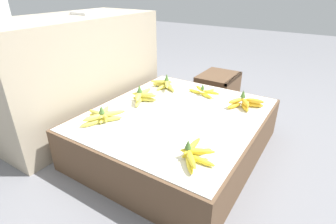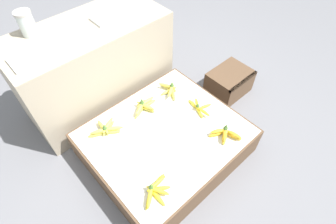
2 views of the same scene
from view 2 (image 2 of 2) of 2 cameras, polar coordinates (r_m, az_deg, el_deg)
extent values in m
plane|color=slate|center=(2.08, -0.55, -8.59)|extent=(10.00, 10.00, 0.00)
cube|color=brown|center=(1.98, -0.58, -6.70)|extent=(1.07, 0.93, 0.25)
cube|color=silver|center=(1.87, -0.61, -4.57)|extent=(1.04, 0.91, 0.00)
cube|color=tan|center=(2.25, -15.55, 9.33)|extent=(1.21, 0.56, 0.75)
cube|color=brown|center=(2.48, 13.14, 6.33)|extent=(0.37, 0.30, 0.23)
cube|color=#402E20|center=(2.37, 16.09, 6.36)|extent=(0.37, 0.02, 0.02)
ellipsoid|color=yellow|center=(1.63, -4.09, -18.16)|extent=(0.14, 0.11, 0.03)
ellipsoid|color=yellow|center=(1.63, -2.38, -17.91)|extent=(0.03, 0.15, 0.03)
ellipsoid|color=yellow|center=(1.65, -2.02, -16.36)|extent=(0.14, 0.10, 0.03)
ellipsoid|color=yellow|center=(1.67, -2.37, -15.12)|extent=(0.15, 0.06, 0.03)
ellipsoid|color=yellow|center=(1.61, -3.96, -17.85)|extent=(0.13, 0.12, 0.03)
ellipsoid|color=yellow|center=(1.62, -2.27, -16.68)|extent=(0.09, 0.14, 0.03)
ellipsoid|color=yellow|center=(1.64, -2.53, -15.30)|extent=(0.15, 0.03, 0.03)
cone|color=#4C7533|center=(1.59, -3.73, -15.71)|extent=(0.03, 0.03, 0.04)
ellipsoid|color=gold|center=(1.88, 10.41, -4.77)|extent=(0.11, 0.07, 0.03)
ellipsoid|color=gold|center=(1.87, 12.11, -5.60)|extent=(0.11, 0.09, 0.03)
ellipsoid|color=gold|center=(1.89, 14.14, -5.15)|extent=(0.06, 0.12, 0.03)
ellipsoid|color=gold|center=(1.86, 10.86, -4.09)|extent=(0.11, 0.08, 0.03)
ellipsoid|color=gold|center=(1.85, 12.28, -4.92)|extent=(0.11, 0.09, 0.03)
ellipsoid|color=gold|center=(1.87, 14.23, -4.76)|extent=(0.05, 0.12, 0.03)
cone|color=#4C7533|center=(1.85, 12.54, -3.08)|extent=(0.03, 0.03, 0.04)
ellipsoid|color=yellow|center=(1.99, 6.87, -0.14)|extent=(0.06, 0.11, 0.02)
ellipsoid|color=yellow|center=(2.03, 8.02, 1.20)|extent=(0.11, 0.06, 0.02)
ellipsoid|color=yellow|center=(2.04, 5.44, 1.70)|extent=(0.04, 0.11, 0.02)
ellipsoid|color=yellow|center=(1.97, 7.84, 0.04)|extent=(0.03, 0.11, 0.02)
ellipsoid|color=yellow|center=(2.01, 6.31, 1.86)|extent=(0.09, 0.10, 0.02)
cone|color=#4C7533|center=(1.97, 6.55, 1.62)|extent=(0.03, 0.03, 0.04)
ellipsoid|color=#DBCC4C|center=(1.90, -12.47, -4.22)|extent=(0.13, 0.12, 0.03)
ellipsoid|color=#DBCC4C|center=(1.92, -12.84, -3.49)|extent=(0.15, 0.09, 0.03)
ellipsoid|color=#DBCC4C|center=(1.93, -13.94, -3.45)|extent=(0.04, 0.15, 0.03)
ellipsoid|color=#DBCC4C|center=(1.91, -14.87, -4.63)|extent=(0.15, 0.08, 0.03)
ellipsoid|color=#DBCC4C|center=(1.88, -11.92, -3.53)|extent=(0.14, 0.10, 0.03)
ellipsoid|color=#DBCC4C|center=(1.91, -12.96, -2.81)|extent=(0.14, 0.10, 0.03)
ellipsoid|color=#DBCC4C|center=(1.91, -14.00, -3.11)|extent=(0.04, 0.15, 0.03)
ellipsoid|color=#DBCC4C|center=(1.89, -14.52, -4.00)|extent=(0.15, 0.08, 0.03)
cone|color=#4C7533|center=(1.86, -13.72, -3.07)|extent=(0.03, 0.03, 0.04)
ellipsoid|color=#DBCC4C|center=(1.99, -6.09, 0.27)|extent=(0.16, 0.10, 0.03)
ellipsoid|color=#DBCC4C|center=(2.00, -4.89, 0.84)|extent=(0.08, 0.16, 0.03)
ellipsoid|color=#DBCC4C|center=(2.03, -4.56, 1.68)|extent=(0.16, 0.05, 0.03)
ellipsoid|color=#DBCC4C|center=(1.97, -5.98, 1.11)|extent=(0.16, 0.10, 0.03)
ellipsoid|color=#DBCC4C|center=(1.98, -4.98, 1.40)|extent=(0.08, 0.16, 0.03)
ellipsoid|color=#DBCC4C|center=(2.00, -4.87, 2.19)|extent=(0.16, 0.03, 0.03)
cone|color=#4C7533|center=(1.96, -5.74, 2.45)|extent=(0.04, 0.04, 0.05)
ellipsoid|color=#DBCC4C|center=(2.15, 0.06, 5.32)|extent=(0.07, 0.16, 0.03)
ellipsoid|color=#DBCC4C|center=(2.12, 0.15, 4.61)|extent=(0.16, 0.05, 0.03)
ellipsoid|color=#DBCC4C|center=(2.10, 1.09, 4.00)|extent=(0.11, 0.14, 0.03)
ellipsoid|color=#DBCC4C|center=(2.13, -0.10, 5.73)|extent=(0.10, 0.15, 0.03)
ellipsoid|color=#DBCC4C|center=(2.09, 0.61, 4.69)|extent=(0.14, 0.11, 0.03)
cone|color=#4C7533|center=(2.09, 0.89, 6.20)|extent=(0.03, 0.03, 0.04)
cylinder|color=silver|center=(2.06, -28.34, 16.41)|extent=(0.11, 0.11, 0.15)
cylinder|color=#B7B2A8|center=(2.02, -29.25, 18.34)|extent=(0.11, 0.11, 0.02)
cube|color=white|center=(2.09, -12.83, 19.55)|extent=(0.24, 0.15, 0.02)
cube|color=white|center=(1.86, -27.68, 10.42)|extent=(0.25, 0.17, 0.02)
camera|label=1|loc=(0.97, -40.23, -47.21)|focal=28.00mm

